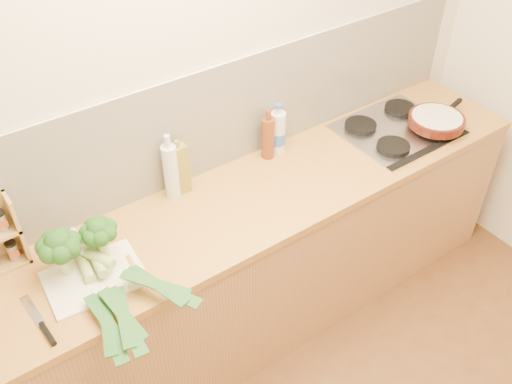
# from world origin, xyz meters

# --- Properties ---
(room_shell) EXTENTS (3.50, 3.50, 3.50)m
(room_shell) POSITION_xyz_m (0.00, 1.49, 1.17)
(room_shell) COLOR beige
(room_shell) RESTS_ON ground
(counter) EXTENTS (3.20, 0.62, 0.90)m
(counter) POSITION_xyz_m (0.00, 1.20, 0.45)
(counter) COLOR #AD7848
(counter) RESTS_ON ground
(gas_hob) EXTENTS (0.58, 0.50, 0.04)m
(gas_hob) POSITION_xyz_m (1.02, 1.20, 0.91)
(gas_hob) COLOR silver
(gas_hob) RESTS_ON counter
(chopping_board) EXTENTS (0.39, 0.30, 0.01)m
(chopping_board) POSITION_xyz_m (-0.72, 1.15, 0.91)
(chopping_board) COLOR #EDE5CE
(chopping_board) RESTS_ON counter
(broccoli_left) EXTENTS (0.17, 0.18, 0.22)m
(broccoli_left) POSITION_xyz_m (-0.80, 1.24, 1.06)
(broccoli_left) COLOR #A1BB6D
(broccoli_left) RESTS_ON chopping_board
(broccoli_right) EXTENTS (0.15, 0.15, 0.20)m
(broccoli_right) POSITION_xyz_m (-0.64, 1.23, 1.05)
(broccoli_right) COLOR #A1BB6D
(broccoli_right) RESTS_ON chopping_board
(leek_front) EXTENTS (0.16, 0.73, 0.04)m
(leek_front) POSITION_xyz_m (-0.74, 1.14, 0.93)
(leek_front) COLOR white
(leek_front) RESTS_ON chopping_board
(leek_mid) EXTENTS (0.14, 0.71, 0.04)m
(leek_mid) POSITION_xyz_m (-0.70, 1.11, 0.95)
(leek_mid) COLOR white
(leek_mid) RESTS_ON chopping_board
(leek_back) EXTENTS (0.31, 0.60, 0.04)m
(leek_back) POSITION_xyz_m (-0.64, 1.10, 0.97)
(leek_back) COLOR white
(leek_back) RESTS_ON chopping_board
(chefs_knife) EXTENTS (0.05, 0.29, 0.02)m
(chefs_knife) POSITION_xyz_m (-0.97, 1.03, 0.91)
(chefs_knife) COLOR silver
(chefs_knife) RESTS_ON counter
(skillet) EXTENTS (0.43, 0.30, 0.05)m
(skillet) POSITION_xyz_m (1.19, 1.08, 0.96)
(skillet) COLOR #47140B
(skillet) RESTS_ON gas_hob
(oil_tin) EXTENTS (0.08, 0.05, 0.28)m
(oil_tin) POSITION_xyz_m (-0.17, 1.42, 1.03)
(oil_tin) COLOR olive
(oil_tin) RESTS_ON counter
(glass_bottle) EXTENTS (0.07, 0.07, 0.33)m
(glass_bottle) POSITION_xyz_m (-0.21, 1.42, 1.04)
(glass_bottle) COLOR silver
(glass_bottle) RESTS_ON counter
(amber_bottle) EXTENTS (0.06, 0.06, 0.27)m
(amber_bottle) POSITION_xyz_m (0.32, 1.41, 1.02)
(amber_bottle) COLOR brown
(amber_bottle) RESTS_ON counter
(water_bottle) EXTENTS (0.08, 0.08, 0.25)m
(water_bottle) POSITION_xyz_m (0.39, 1.43, 1.01)
(water_bottle) COLOR silver
(water_bottle) RESTS_ON counter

